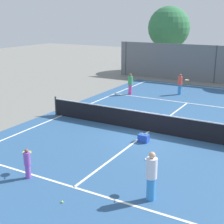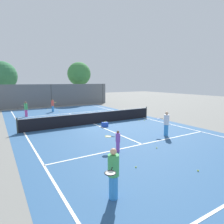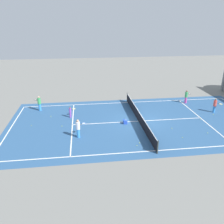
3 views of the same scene
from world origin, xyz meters
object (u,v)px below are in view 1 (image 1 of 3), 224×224
object	(u,v)px
player_2	(151,175)
tennis_ball_4	(192,104)
player_4	(27,162)
ball_crate	(144,138)
tennis_ball_10	(62,202)
player_3	(130,84)
tennis_ball_9	(69,114)
tennis_ball_2	(183,89)
tennis_ball_1	(202,123)
tennis_ball_5	(186,96)
player_0	(180,84)

from	to	relation	value
player_2	tennis_ball_4	distance (m)	12.22
player_4	ball_crate	xyz separation A→B (m)	(2.18, 5.22, -0.41)
tennis_ball_10	player_3	bearing A→B (deg)	108.30
player_3	tennis_ball_4	size ratio (longest dim) A/B	23.59
ball_crate	tennis_ball_9	size ratio (longest dim) A/B	7.02
tennis_ball_2	tennis_ball_10	xyz separation A→B (m)	(1.75, -17.66, 0.00)
player_3	tennis_ball_10	size ratio (longest dim) A/B	23.59
player_3	tennis_ball_1	distance (m)	7.68
tennis_ball_1	tennis_ball_5	distance (m)	6.09
player_4	tennis_ball_10	distance (m)	2.29
player_2	player_4	bearing A→B (deg)	-169.53
player_2	tennis_ball_4	world-z (taller)	player_2
player_3	tennis_ball_10	bearing A→B (deg)	-71.70
tennis_ball_5	tennis_ball_10	size ratio (longest dim) A/B	1.00
player_4	tennis_ball_5	world-z (taller)	player_4
player_4	tennis_ball_10	xyz separation A→B (m)	(2.09, -0.74, -0.56)
tennis_ball_1	tennis_ball_4	distance (m)	3.91
player_3	player_4	xyz separation A→B (m)	(2.58, -13.39, -0.22)
ball_crate	tennis_ball_9	xyz separation A→B (m)	(-5.59, 1.78, -0.15)
player_0	player_4	distance (m)	15.18
player_0	tennis_ball_9	distance (m)	9.13
player_2	tennis_ball_10	xyz separation A→B (m)	(-2.31, -1.55, -0.81)
tennis_ball_4	tennis_ball_5	xyz separation A→B (m)	(-1.02, 1.93, 0.00)
tennis_ball_2	tennis_ball_5	size ratio (longest dim) A/B	1.00
tennis_ball_9	player_2	bearing A→B (deg)	-38.37
tennis_ball_1	tennis_ball_2	size ratio (longest dim) A/B	1.00
tennis_ball_1	tennis_ball_9	distance (m)	7.58
tennis_ball_10	player_0	bearing A→B (deg)	95.32
tennis_ball_1	player_0	bearing A→B (deg)	118.58
player_0	player_4	world-z (taller)	player_0
tennis_ball_1	tennis_ball_9	world-z (taller)	same
ball_crate	tennis_ball_10	size ratio (longest dim) A/B	7.02
tennis_ball_5	tennis_ball_2	bearing A→B (deg)	112.24
ball_crate	tennis_ball_5	size ratio (longest dim) A/B	7.02
ball_crate	player_2	bearing A→B (deg)	-63.22
tennis_ball_5	player_4	bearing A→B (deg)	-94.78
tennis_ball_4	tennis_ball_9	size ratio (longest dim) A/B	1.00
tennis_ball_5	tennis_ball_9	distance (m)	9.04
player_2	player_4	distance (m)	4.48
player_3	tennis_ball_4	bearing A→B (deg)	-6.80
ball_crate	tennis_ball_2	xyz separation A→B (m)	(-1.83, 11.71, -0.15)
player_2	player_4	world-z (taller)	player_2
tennis_ball_4	tennis_ball_10	xyz separation A→B (m)	(-0.16, -13.55, 0.00)
player_2	tennis_ball_1	size ratio (longest dim) A/B	24.71
player_0	tennis_ball_10	xyz separation A→B (m)	(1.48, -15.90, -0.76)
player_2	ball_crate	world-z (taller)	player_2
player_0	tennis_ball_10	bearing A→B (deg)	-84.68
tennis_ball_1	tennis_ball_4	bearing A→B (deg)	113.93
tennis_ball_1	player_2	bearing A→B (deg)	-86.15
player_2	tennis_ball_1	world-z (taller)	player_2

